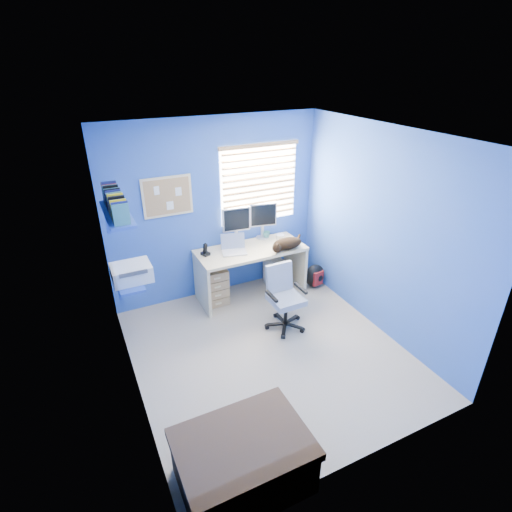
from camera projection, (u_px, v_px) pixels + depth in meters
name	position (u px, v px, depth m)	size (l,w,h in m)	color
floor	(268.00, 352.00, 4.74)	(3.00, 3.20, 0.00)	#B1A490
ceiling	(272.00, 136.00, 3.62)	(3.00, 3.20, 0.00)	white
wall_back	(216.00, 211.00, 5.47)	(3.00, 0.01, 2.50)	blue
wall_front	(372.00, 348.00, 2.89)	(3.00, 0.01, 2.50)	blue
wall_left	(123.00, 291.00, 3.60)	(0.01, 3.20, 2.50)	blue
wall_right	(381.00, 233.00, 4.76)	(0.01, 3.20, 2.50)	blue
desk	(251.00, 272.00, 5.73)	(1.52, 0.65, 0.74)	beige
laptop	(234.00, 245.00, 5.41)	(0.33, 0.26, 0.22)	silver
monitor_left	(236.00, 226.00, 5.61)	(0.40, 0.12, 0.54)	silver
monitor_right	(262.00, 221.00, 5.77)	(0.40, 0.12, 0.54)	silver
phone	(205.00, 249.00, 5.35)	(0.09, 0.11, 0.17)	black
mug	(266.00, 235.00, 5.87)	(0.10, 0.09, 0.10)	teal
cd_spindle	(280.00, 237.00, 5.85)	(0.13, 0.13, 0.07)	silver
cat	(287.00, 243.00, 5.54)	(0.44, 0.23, 0.16)	black
tower_pc	(276.00, 273.00, 6.00)	(0.19, 0.44, 0.45)	beige
drawer_boxes	(214.00, 286.00, 5.57)	(0.35, 0.28, 0.54)	tan
yellow_book	(274.00, 287.00, 5.84)	(0.03, 0.17, 0.24)	yellow
backpack	(315.00, 276.00, 6.01)	(0.31, 0.24, 0.36)	black
bed_corner	(243.00, 461.00, 3.20)	(1.00, 0.71, 0.48)	#523526
office_chair	(284.00, 305.00, 5.08)	(0.49, 0.49, 0.83)	black
window_blinds	(260.00, 184.00, 5.56)	(1.15, 0.05, 1.10)	white
corkboard	(167.00, 197.00, 5.06)	(0.64, 0.02, 0.52)	beige
wall_shelves	(123.00, 239.00, 4.17)	(0.42, 0.90, 1.05)	#2B4EB6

